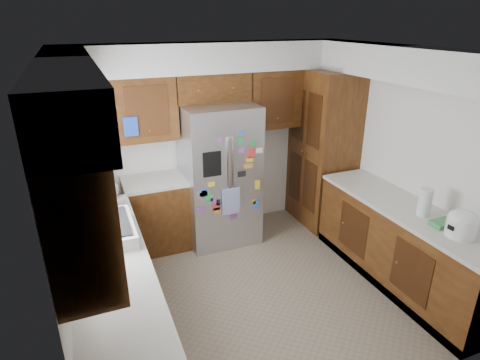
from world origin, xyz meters
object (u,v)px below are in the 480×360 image
object	(u,v)px
rice_cooker	(463,223)
paper_towel	(425,202)
pantry	(323,149)
fridge	(220,175)

from	to	relation	value
rice_cooker	paper_towel	world-z (taller)	paper_towel
pantry	fridge	distance (m)	1.51
pantry	paper_towel	world-z (taller)	pantry
pantry	paper_towel	xyz separation A→B (m)	(-0.01, -1.83, -0.01)
fridge	paper_towel	xyz separation A→B (m)	(1.49, -1.88, 0.16)
pantry	rice_cooker	distance (m)	2.26
pantry	rice_cooker	world-z (taller)	pantry
fridge	rice_cooker	size ratio (longest dim) A/B	6.34
pantry	rice_cooker	xyz separation A→B (m)	(-0.00, -2.26, -0.03)
fridge	rice_cooker	xyz separation A→B (m)	(1.50, -2.32, 0.15)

